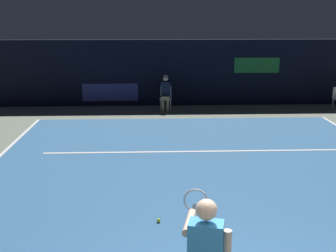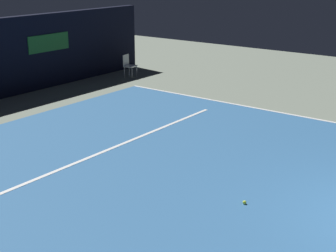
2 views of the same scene
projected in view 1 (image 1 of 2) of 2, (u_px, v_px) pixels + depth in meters
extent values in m
plane|color=gray|center=(201.00, 181.00, 9.48)|extent=(30.73, 30.73, 0.00)
cube|color=#336699|center=(201.00, 180.00, 9.48)|extent=(10.08, 11.64, 0.01)
cube|color=white|center=(193.00, 151.00, 11.45)|extent=(7.86, 0.10, 0.01)
cube|color=black|center=(178.00, 73.00, 17.20)|extent=(15.53, 0.30, 2.60)
cube|color=navy|center=(110.00, 92.00, 17.13)|extent=(2.20, 0.04, 0.70)
cube|color=#1E6B2D|center=(257.00, 65.00, 17.09)|extent=(1.80, 0.04, 0.60)
cube|color=#338CD1|center=(206.00, 247.00, 4.46)|extent=(0.40, 0.29, 0.56)
sphere|color=beige|center=(206.00, 210.00, 4.35)|extent=(0.22, 0.22, 0.22)
cylinder|color=beige|center=(189.00, 222.00, 4.67)|extent=(0.20, 0.51, 0.09)
cylinder|color=black|center=(193.00, 210.00, 4.95)|extent=(0.10, 0.30, 0.03)
torus|color=#B2B2B7|center=(196.00, 200.00, 5.22)|extent=(0.30, 0.09, 0.30)
cube|color=white|center=(166.00, 98.00, 16.39)|extent=(0.47, 0.43, 0.04)
cube|color=white|center=(166.00, 91.00, 16.53)|extent=(0.42, 0.06, 0.42)
cylinder|color=#B2B2B7|center=(161.00, 105.00, 16.29)|extent=(0.03, 0.03, 0.46)
cylinder|color=#B2B2B7|center=(170.00, 105.00, 16.28)|extent=(0.03, 0.03, 0.46)
cylinder|color=#B2B2B7|center=(161.00, 103.00, 16.62)|extent=(0.03, 0.03, 0.46)
cylinder|color=#B2B2B7|center=(171.00, 103.00, 16.60)|extent=(0.03, 0.03, 0.46)
cube|color=tan|center=(166.00, 98.00, 16.30)|extent=(0.35, 0.42, 0.14)
cylinder|color=tan|center=(163.00, 106.00, 16.20)|extent=(0.11, 0.11, 0.46)
cylinder|color=tan|center=(168.00, 106.00, 16.19)|extent=(0.11, 0.11, 0.46)
cube|color=#141933|center=(166.00, 88.00, 16.34)|extent=(0.36, 0.25, 0.52)
sphere|color=beige|center=(166.00, 78.00, 16.24)|extent=(0.20, 0.20, 0.20)
cylinder|color=#141933|center=(166.00, 76.00, 16.22)|extent=(0.19, 0.19, 0.04)
cylinder|color=#B2B2B7|center=(333.00, 104.00, 16.50)|extent=(0.03, 0.03, 0.44)
sphere|color=#CCE033|center=(159.00, 220.00, 7.54)|extent=(0.07, 0.07, 0.07)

